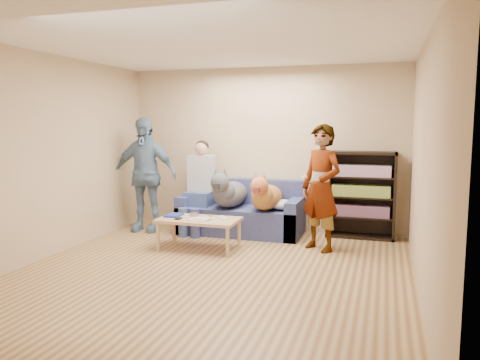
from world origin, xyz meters
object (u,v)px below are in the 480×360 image
(notebook_blue, at_px, (174,215))
(dog_gray, at_px, (229,192))
(dog_tan, at_px, (266,196))
(camera_silver, at_px, (194,215))
(person_seated, at_px, (199,183))
(bookshelf, at_px, (361,193))
(person_standing_left, at_px, (144,174))
(person_standing_right, at_px, (321,188))
(coffee_table, at_px, (199,222))
(sofa, at_px, (242,215))

(notebook_blue, distance_m, dog_gray, 1.02)
(notebook_blue, xyz_separation_m, dog_tan, (1.13, 0.80, 0.21))
(camera_silver, relative_size, person_seated, 0.07)
(bookshelf, bearing_deg, person_standing_left, -170.51)
(person_standing_right, bearing_deg, dog_gray, -163.49)
(person_standing_left, bearing_deg, bookshelf, 5.65)
(dog_gray, xyz_separation_m, coffee_table, (-0.13, -0.89, -0.28))
(camera_silver, height_order, coffee_table, camera_silver)
(person_standing_right, xyz_separation_m, coffee_table, (-1.60, -0.43, -0.48))
(sofa, distance_m, bookshelf, 1.86)
(bookshelf, bearing_deg, person_standing_right, -118.39)
(camera_silver, height_order, sofa, sofa)
(coffee_table, distance_m, bookshelf, 2.48)
(person_seated, distance_m, dog_gray, 0.53)
(person_seated, bearing_deg, camera_silver, -72.63)
(person_standing_left, distance_m, bookshelf, 3.38)
(camera_silver, bearing_deg, coffee_table, -45.00)
(person_standing_left, bearing_deg, person_seated, 8.95)
(person_standing_right, xyz_separation_m, sofa, (-1.32, 0.66, -0.57))
(dog_gray, height_order, bookshelf, bookshelf)
(dog_gray, bearing_deg, camera_silver, -108.06)
(sofa, bearing_deg, person_seated, -169.21)
(dog_gray, xyz_separation_m, bookshelf, (1.95, 0.43, 0.02))
(camera_silver, height_order, bookshelf, bookshelf)
(dog_gray, bearing_deg, person_standing_left, -174.64)
(person_standing_right, bearing_deg, coffee_table, -131.10)
(person_standing_left, relative_size, bookshelf, 1.39)
(person_standing_left, distance_m, camera_silver, 1.37)
(sofa, bearing_deg, bookshelf, 7.40)
(dog_gray, relative_size, coffee_table, 1.15)
(dog_gray, relative_size, dog_tan, 1.08)
(person_standing_left, height_order, person_seated, person_standing_left)
(dog_tan, bearing_deg, coffee_table, -130.47)
(person_standing_left, distance_m, dog_gray, 1.40)
(person_standing_right, relative_size, coffee_table, 1.55)
(person_standing_left, bearing_deg, person_standing_right, -10.56)
(person_standing_right, xyz_separation_m, dog_tan, (-0.88, 0.42, -0.21))
(camera_silver, height_order, dog_tan, dog_tan)
(person_standing_right, bearing_deg, camera_silver, -135.92)
(person_standing_right, distance_m, sofa, 1.58)
(person_standing_left, relative_size, sofa, 0.95)
(notebook_blue, distance_m, sofa, 1.25)
(notebook_blue, relative_size, sofa, 0.14)
(person_standing_left, relative_size, notebook_blue, 6.96)
(person_standing_left, bearing_deg, camera_silver, -33.64)
(sofa, xyz_separation_m, dog_gray, (-0.15, -0.19, 0.38))
(person_standing_right, distance_m, bookshelf, 1.03)
(person_seated, relative_size, bookshelf, 1.13)
(person_standing_left, distance_m, sofa, 1.68)
(notebook_blue, height_order, sofa, sofa)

